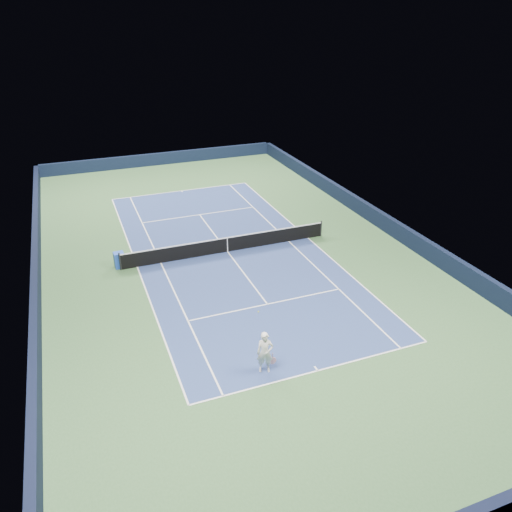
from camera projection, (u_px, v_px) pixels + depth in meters
name	position (u px, v px, depth m)	size (l,w,h in m)	color
ground	(228.00, 252.00, 30.52)	(40.00, 40.00, 0.00)	#345A31
wall_far	(161.00, 159.00, 46.74)	(22.00, 0.35, 1.10)	black
wall_right	(379.00, 219.00, 33.76)	(0.35, 40.00, 1.10)	black
wall_left	(36.00, 275.00, 26.77)	(0.35, 40.00, 1.10)	black
court_surface	(228.00, 252.00, 30.52)	(10.97, 23.77, 0.01)	navy
baseline_far	(181.00, 191.00, 40.39)	(10.97, 0.08, 0.00)	white
baseline_near	(318.00, 371.00, 20.64)	(10.97, 0.08, 0.00)	white
sideline_doubles_right	(308.00, 238.00, 32.28)	(0.08, 23.77, 0.00)	white
sideline_doubles_left	(137.00, 267.00, 28.74)	(0.08, 23.77, 0.00)	white
sideline_singles_right	(289.00, 241.00, 31.84)	(0.08, 23.77, 0.00)	white
sideline_singles_left	(161.00, 263.00, 29.19)	(0.08, 23.77, 0.00)	white
service_line_far	(200.00, 215.00, 35.83)	(8.23, 0.08, 0.00)	white
service_line_near	(267.00, 304.00, 25.20)	(8.23, 0.08, 0.00)	white
center_service_line	(228.00, 252.00, 30.51)	(0.08, 12.80, 0.00)	white
center_mark_far	(182.00, 191.00, 40.26)	(0.08, 0.30, 0.00)	white
center_mark_near	(316.00, 368.00, 20.77)	(0.08, 0.30, 0.00)	white
tennis_net	(227.00, 244.00, 30.29)	(12.90, 0.10, 1.07)	black
sponsor_cube	(119.00, 260.00, 28.54)	(0.60, 0.55, 0.93)	blue
tennis_player	(265.00, 353.00, 20.24)	(0.88, 1.36, 2.30)	silver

